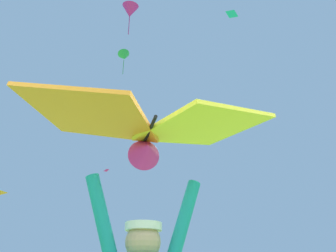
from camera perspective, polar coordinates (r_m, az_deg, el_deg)
held_stunt_kite at (r=2.32m, az=-3.52°, el=-0.41°), size 1.81×1.20×0.41m
distant_kite_magenta_low_left at (r=24.28m, az=-6.80°, el=19.65°), size 1.43×1.54×2.72m
distant_kite_magenta_mid_left at (r=40.00m, az=-10.94°, el=-7.73°), size 0.60×0.65×0.34m
distant_kite_green_high_right at (r=31.86m, az=-7.83°, el=12.20°), size 1.42×1.47×2.73m
distant_kite_teal_overhead_distant at (r=28.80m, az=11.35°, el=19.06°), size 0.98×1.03×0.48m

